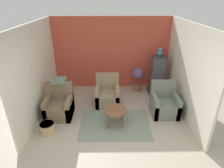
% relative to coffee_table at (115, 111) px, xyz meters
% --- Properties ---
extents(ground_plane, '(20.00, 20.00, 0.00)m').
position_rel_coffee_table_xyz_m(ground_plane, '(-0.07, -1.06, -0.43)').
color(ground_plane, '#B2A893').
rests_on(ground_plane, ground).
extents(wall_back_accent, '(4.25, 0.06, 2.58)m').
position_rel_coffee_table_xyz_m(wall_back_accent, '(-0.07, 2.43, 0.86)').
color(wall_back_accent, '#C64C38').
rests_on(wall_back_accent, ground_plane).
extents(wall_left, '(0.06, 3.46, 2.58)m').
position_rel_coffee_table_xyz_m(wall_left, '(-2.17, 0.67, 0.86)').
color(wall_left, silver).
rests_on(wall_left, ground_plane).
extents(wall_right, '(0.06, 3.46, 2.58)m').
position_rel_coffee_table_xyz_m(wall_right, '(2.03, 0.67, 0.86)').
color(wall_right, silver).
rests_on(wall_right, ground_plane).
extents(area_rug, '(1.88, 1.39, 0.01)m').
position_rel_coffee_table_xyz_m(area_rug, '(0.00, 0.00, -0.42)').
color(area_rug, gray).
rests_on(area_rug, ground_plane).
extents(coffee_table, '(0.64, 0.64, 0.48)m').
position_rel_coffee_table_xyz_m(coffee_table, '(0.00, 0.00, 0.00)').
color(coffee_table, brown).
rests_on(coffee_table, ground_plane).
extents(armchair_left, '(0.74, 0.76, 0.95)m').
position_rel_coffee_table_xyz_m(armchair_left, '(-1.60, 0.46, -0.13)').
color(armchair_left, '#7A664C').
rests_on(armchair_left, ground_plane).
extents(armchair_right, '(0.74, 0.76, 0.95)m').
position_rel_coffee_table_xyz_m(armchair_right, '(1.47, 0.52, -0.13)').
color(armchair_right, slate).
rests_on(armchair_right, ground_plane).
extents(armchair_middle, '(0.74, 0.76, 0.95)m').
position_rel_coffee_table_xyz_m(armchair_middle, '(-0.21, 1.11, -0.13)').
color(armchair_middle, '#8E7A5B').
rests_on(armchair_middle, ground_plane).
extents(birdcage, '(0.57, 0.57, 1.35)m').
position_rel_coffee_table_xyz_m(birdcage, '(1.54, 1.90, 0.23)').
color(birdcage, '#353539').
rests_on(birdcage, ground_plane).
extents(parrot, '(0.14, 0.25, 0.30)m').
position_rel_coffee_table_xyz_m(parrot, '(1.54, 1.90, 1.06)').
color(parrot, teal).
rests_on(parrot, birdcage).
extents(potted_plant, '(0.43, 0.39, 0.89)m').
position_rel_coffee_table_xyz_m(potted_plant, '(0.87, 1.98, 0.14)').
color(potted_plant, brown).
rests_on(potted_plant, ground_plane).
extents(wicker_basket, '(0.38, 0.38, 0.27)m').
position_rel_coffee_table_xyz_m(wicker_basket, '(-1.74, -0.32, -0.28)').
color(wicker_basket, tan).
rests_on(wicker_basket, ground_plane).
extents(throw_pillow, '(0.39, 0.39, 0.10)m').
position_rel_coffee_table_xyz_m(throw_pillow, '(-1.60, 0.73, 0.57)').
color(throw_pillow, slate).
rests_on(throw_pillow, armchair_left).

